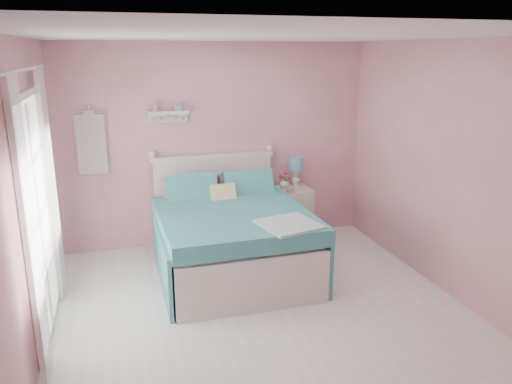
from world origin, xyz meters
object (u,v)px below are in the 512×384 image
table_lamp (296,166)px  vase (285,183)px  bed (231,238)px  teacup (291,189)px  nightstand (291,214)px

table_lamp → vase: 0.27m
vase → bed: bearing=-138.5°
table_lamp → teacup: 0.36m
vase → teacup: bearing=-89.0°
teacup → table_lamp: bearing=55.9°
bed → table_lamp: (1.09, 0.83, 0.60)m
table_lamp → teacup: table_lamp is taller
table_lamp → bed: bearing=-142.9°
nightstand → teacup: bearing=-113.0°
table_lamp → vase: (-0.15, 0.00, -0.22)m
nightstand → table_lamp: table_lamp is taller
vase → nightstand: bearing=-37.8°
bed → vase: (0.94, 0.83, 0.38)m
nightstand → table_lamp: 0.65m
bed → nightstand: bed is taller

